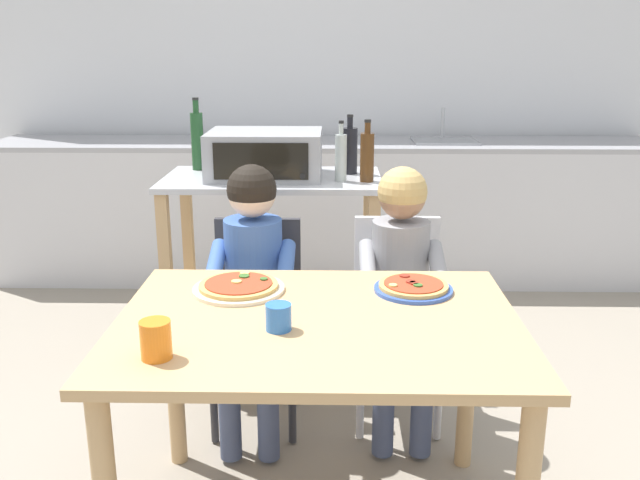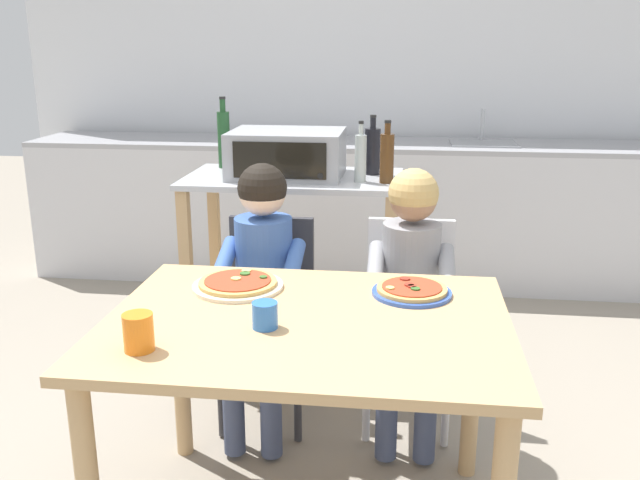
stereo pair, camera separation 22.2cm
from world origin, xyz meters
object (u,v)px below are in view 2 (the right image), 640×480
(dining_table, at_px, (307,352))
(pizza_plate_blue_rimmed, at_px, (412,291))
(bottle_squat_spirits, at_px, (361,157))
(bottle_brown_beer, at_px, (373,150))
(kitchen_island_cart, at_px, (295,241))
(dining_chair_right, at_px, (409,308))
(drinking_cup_blue, at_px, (265,315))
(child_in_blue_striped_shirt, at_px, (261,270))
(child_in_grey_shirt, at_px, (411,274))
(bottle_dark_olive_oil, at_px, (224,138))
(dining_chair_left, at_px, (268,305))
(bottle_tall_green_wine, at_px, (387,157))
(drinking_cup_orange, at_px, (138,332))
(toaster_oven, at_px, (287,153))
(pizza_plate_cream, at_px, (238,284))

(dining_table, relative_size, pizza_plate_blue_rimmed, 4.64)
(bottle_squat_spirits, relative_size, bottle_brown_beer, 0.97)
(kitchen_island_cart, distance_m, pizza_plate_blue_rimmed, 1.12)
(dining_chair_right, height_order, drinking_cup_blue, dining_chair_right)
(child_in_blue_striped_shirt, distance_m, child_in_grey_shirt, 0.56)
(bottle_dark_olive_oil, xyz_separation_m, child_in_grey_shirt, (0.90, -0.77, -0.39))
(kitchen_island_cart, relative_size, dining_chair_left, 1.21)
(kitchen_island_cart, distance_m, bottle_tall_green_wine, 0.60)
(bottle_squat_spirits, height_order, drinking_cup_orange, bottle_squat_spirits)
(toaster_oven, bearing_deg, kitchen_island_cart, -9.47)
(bottle_brown_beer, bearing_deg, dining_chair_right, -72.01)
(dining_chair_right, xyz_separation_m, pizza_plate_blue_rimmed, (-0.00, -0.50, 0.26))
(dining_table, height_order, child_in_grey_shirt, child_in_grey_shirt)
(dining_chair_right, bearing_deg, pizza_plate_cream, -137.56)
(toaster_oven, xyz_separation_m, pizza_plate_cream, (0.01, -0.99, -0.27))
(toaster_oven, height_order, bottle_dark_olive_oil, bottle_dark_olive_oil)
(kitchen_island_cart, bearing_deg, dining_table, -79.08)
(kitchen_island_cart, height_order, child_in_grey_shirt, child_in_grey_shirt)
(bottle_tall_green_wine, height_order, bottle_brown_beer, bottle_brown_beer)
(child_in_blue_striped_shirt, distance_m, drinking_cup_orange, 0.86)
(pizza_plate_cream, bearing_deg, pizza_plate_blue_rimmed, 0.82)
(dining_table, xyz_separation_m, pizza_plate_cream, (-0.26, 0.23, 0.12))
(kitchen_island_cart, relative_size, child_in_grey_shirt, 0.95)
(toaster_oven, height_order, drinking_cup_orange, toaster_oven)
(bottle_tall_green_wine, distance_m, bottle_brown_beer, 0.20)
(bottle_brown_beer, distance_m, dining_chair_left, 0.89)
(bottle_tall_green_wine, xyz_separation_m, drinking_cup_blue, (-0.29, -1.20, -0.26))
(dining_table, distance_m, dining_chair_left, 0.76)
(child_in_blue_striped_shirt, height_order, drinking_cup_orange, child_in_blue_striped_shirt)
(toaster_oven, bearing_deg, dining_chair_left, -89.46)
(drinking_cup_orange, bearing_deg, bottle_dark_olive_oil, 96.91)
(dining_chair_left, relative_size, dining_chair_right, 1.00)
(drinking_cup_orange, bearing_deg, toaster_oven, 84.71)
(kitchen_island_cart, bearing_deg, child_in_grey_shirt, -48.07)
(kitchen_island_cart, xyz_separation_m, child_in_grey_shirt, (0.53, -0.60, 0.06))
(bottle_brown_beer, relative_size, dining_chair_left, 0.33)
(dining_table, distance_m, pizza_plate_cream, 0.36)
(kitchen_island_cart, height_order, toaster_oven, toaster_oven)
(child_in_blue_striped_shirt, xyz_separation_m, pizza_plate_cream, (0.00, -0.36, 0.07))
(child_in_grey_shirt, xyz_separation_m, pizza_plate_blue_rimmed, (-0.00, -0.38, 0.08))
(bottle_dark_olive_oil, relative_size, dining_table, 0.29)
(bottle_dark_olive_oil, xyz_separation_m, dining_chair_left, (0.34, -0.69, -0.57))
(drinking_cup_orange, bearing_deg, bottle_squat_spirits, 71.01)
(dining_chair_right, height_order, child_in_blue_striped_shirt, child_in_blue_striped_shirt)
(pizza_plate_cream, relative_size, drinking_cup_orange, 2.95)
(pizza_plate_blue_rimmed, bearing_deg, dining_chair_left, 140.12)
(pizza_plate_blue_rimmed, xyz_separation_m, drinking_cup_orange, (-0.70, -0.50, 0.04))
(toaster_oven, height_order, pizza_plate_cream, toaster_oven)
(dining_table, height_order, pizza_plate_cream, pizza_plate_cream)
(kitchen_island_cart, bearing_deg, bottle_squat_spirits, -16.80)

